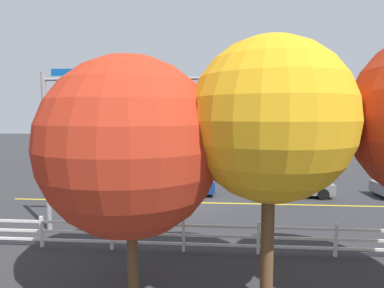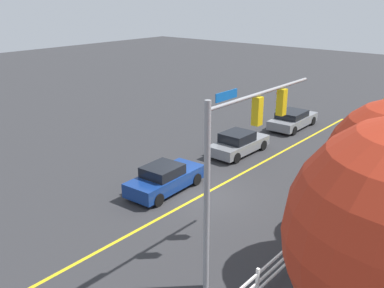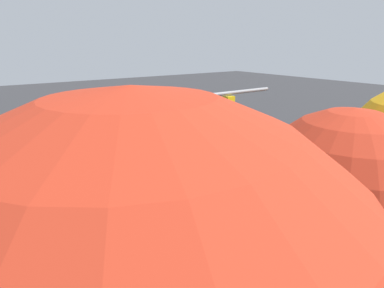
{
  "view_description": "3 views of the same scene",
  "coord_description": "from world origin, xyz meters",
  "px_view_note": "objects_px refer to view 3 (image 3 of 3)",
  "views": [
    {
      "loc": [
        -1.48,
        16.68,
        4.81
      ],
      "look_at": [
        -0.28,
        0.5,
        3.29
      ],
      "focal_mm": 29.05,
      "sensor_mm": 36.0,
      "label": 1
    },
    {
      "loc": [
        15.11,
        12.04,
        9.45
      ],
      "look_at": [
        0.5,
        -0.21,
        2.79
      ],
      "focal_mm": 40.33,
      "sensor_mm": 36.0,
      "label": 2
    },
    {
      "loc": [
        8.31,
        12.73,
        7.81
      ],
      "look_at": [
        0.01,
        1.13,
        3.44
      ],
      "focal_mm": 30.81,
      "sensor_mm": 36.0,
      "label": 3
    }
  ],
  "objects_px": {
    "car_0": "(307,140)",
    "car_1": "(149,183)",
    "tree_0": "(342,199)",
    "car_2": "(240,157)"
  },
  "relations": [
    {
      "from": "car_0",
      "to": "car_1",
      "type": "distance_m",
      "value": 14.04
    },
    {
      "from": "car_1",
      "to": "car_2",
      "type": "xyz_separation_m",
      "value": [
        -6.9,
        -0.24,
        -0.01
      ]
    },
    {
      "from": "car_2",
      "to": "tree_0",
      "type": "relative_size",
      "value": 0.69
    },
    {
      "from": "car_1",
      "to": "tree_0",
      "type": "distance_m",
      "value": 11.01
    },
    {
      "from": "car_1",
      "to": "car_0",
      "type": "bearing_deg",
      "value": -1.75
    },
    {
      "from": "car_1",
      "to": "car_2",
      "type": "bearing_deg",
      "value": -0.76
    },
    {
      "from": "car_0",
      "to": "car_2",
      "type": "bearing_deg",
      "value": 178.83
    },
    {
      "from": "car_0",
      "to": "tree_0",
      "type": "xyz_separation_m",
      "value": [
        13.97,
        10.74,
        3.33
      ]
    },
    {
      "from": "car_2",
      "to": "tree_0",
      "type": "height_order",
      "value": "tree_0"
    },
    {
      "from": "car_0",
      "to": "car_2",
      "type": "height_order",
      "value": "car_2"
    }
  ]
}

